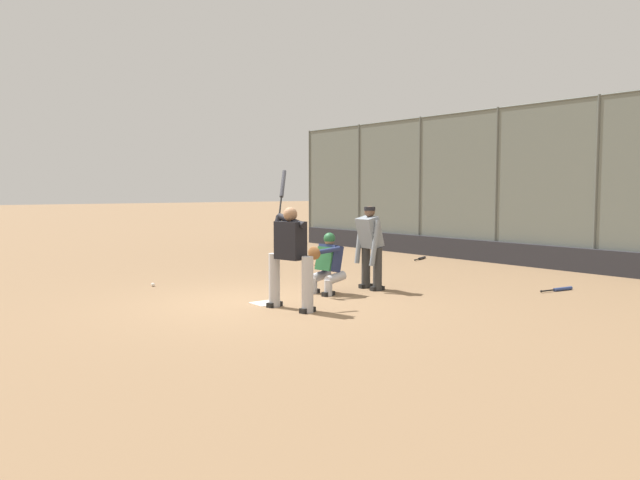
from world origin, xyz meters
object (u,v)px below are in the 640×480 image
at_px(spare_bat_near_backstop, 560,289).
at_px(batter_at_plate, 290,254).
at_px(catcher_behind_plate, 327,262).
at_px(spare_bat_third_base_side, 421,258).
at_px(umpire_home, 370,245).
at_px(baseball_loose, 153,285).
at_px(spare_bat_by_padding, 298,256).

bearing_deg(spare_bat_near_backstop, batter_at_plate, 170.91).
relative_size(catcher_behind_plate, spare_bat_third_base_side, 1.50).
distance_m(batter_at_plate, catcher_behind_plate, 1.68).
xyz_separation_m(catcher_behind_plate, umpire_home, (-0.11, -0.98, 0.28)).
xyz_separation_m(batter_at_plate, spare_bat_third_base_side, (3.74, -7.08, -0.87)).
bearing_deg(spare_bat_near_backstop, baseball_loose, 146.81).
distance_m(spare_bat_near_backstop, baseball_loose, 7.98).
distance_m(batter_at_plate, spare_bat_near_backstop, 5.49).
distance_m(batter_at_plate, spare_bat_by_padding, 8.06).
distance_m(umpire_home, spare_bat_third_base_side, 5.62).
distance_m(catcher_behind_plate, umpire_home, 1.03).
bearing_deg(umpire_home, baseball_loose, 53.35).
height_order(umpire_home, spare_bat_near_backstop, umpire_home).
xyz_separation_m(catcher_behind_plate, spare_bat_third_base_side, (2.89, -5.66, -0.56)).
bearing_deg(umpire_home, batter_at_plate, 113.01).
bearing_deg(batter_at_plate, umpire_home, -84.00).
bearing_deg(spare_bat_by_padding, catcher_behind_plate, 116.39).
bearing_deg(batter_at_plate, spare_bat_by_padding, -47.60).
xyz_separation_m(catcher_behind_plate, spare_bat_by_padding, (5.58, -3.36, -0.56)).
xyz_separation_m(umpire_home, spare_bat_by_padding, (5.69, -2.38, -0.83)).
xyz_separation_m(batter_at_plate, umpire_home, (0.73, -2.40, -0.04)).
bearing_deg(spare_bat_third_base_side, baseball_loose, 157.62).
relative_size(spare_bat_near_backstop, spare_bat_third_base_side, 1.12).
xyz_separation_m(spare_bat_by_padding, spare_bat_third_base_side, (-2.69, -2.30, 0.00)).
bearing_deg(batter_at_plate, spare_bat_third_base_side, -73.10).
relative_size(spare_bat_near_backstop, spare_bat_by_padding, 1.19).
relative_size(batter_at_plate, catcher_behind_plate, 1.99).
relative_size(spare_bat_near_backstop, baseball_loose, 11.50).
relative_size(batter_at_plate, spare_bat_third_base_side, 2.98).
height_order(umpire_home, baseball_loose, umpire_home).
relative_size(umpire_home, spare_bat_by_padding, 2.26).
height_order(catcher_behind_plate, spare_bat_by_padding, catcher_behind_plate).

